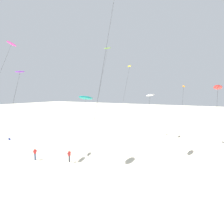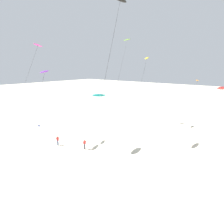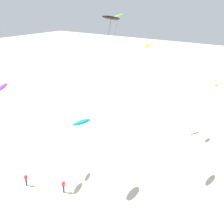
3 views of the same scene
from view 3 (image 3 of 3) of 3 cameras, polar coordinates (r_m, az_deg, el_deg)
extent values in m
plane|color=beige|center=(38.15, -12.19, -15.81)|extent=(260.00, 260.00, 0.00)
ellipsoid|color=#8CD833|center=(51.82, 1.21, 17.55)|extent=(1.03, 2.29, 0.70)
cylinder|color=#262626|center=(50.14, -1.19, 6.11)|extent=(0.56, 7.74, 19.38)
ellipsoid|color=teal|center=(35.57, -5.71, -1.89)|extent=(1.28, 3.35, 0.91)
cylinder|color=#262626|center=(36.27, -7.31, -9.41)|extent=(0.29, 3.80, 8.62)
ellipsoid|color=white|center=(38.56, 9.77, 0.22)|extent=(0.81, 3.18, 0.55)
cylinder|color=#262626|center=(39.08, 8.42, -6.81)|extent=(0.25, 3.23, 8.97)
ellipsoid|color=orange|center=(45.79, 18.92, 4.75)|extent=(0.74, 2.01, 0.46)
cylinder|color=#262626|center=(45.71, 17.53, -2.24)|extent=(0.30, 3.89, 10.58)
ellipsoid|color=purple|center=(37.99, -19.89, 4.33)|extent=(1.84, 2.66, 0.56)
ellipsoid|color=yellow|center=(49.12, 6.55, 12.10)|extent=(1.08, 2.17, 0.74)
cylinder|color=#262626|center=(47.96, 4.38, 2.61)|extent=(0.50, 6.78, 14.98)
ellipsoid|color=black|center=(25.44, -0.16, 17.17)|extent=(0.96, 1.89, 0.67)
cylinder|color=#262626|center=(25.58, -4.43, -7.49)|extent=(0.51, 7.04, 20.78)
cylinder|color=#33333D|center=(38.82, -9.01, -14.03)|extent=(0.22, 0.22, 0.88)
cube|color=red|center=(38.41, -9.07, -13.14)|extent=(0.31, 0.39, 0.58)
sphere|color=beige|center=(38.19, -9.10, -12.64)|extent=(0.20, 0.20, 0.20)
cylinder|color=red|center=(38.32, -9.38, -13.17)|extent=(0.50, 0.27, 0.39)
cylinder|color=red|center=(38.45, -8.76, -12.99)|extent=(0.50, 0.27, 0.39)
cylinder|color=navy|center=(41.00, -15.70, -12.54)|extent=(0.22, 0.22, 0.88)
cube|color=red|center=(40.62, -15.80, -11.68)|extent=(0.33, 0.39, 0.58)
sphere|color=beige|center=(40.41, -15.85, -11.20)|extent=(0.20, 0.20, 0.20)
cylinder|color=red|center=(40.56, -16.11, -11.68)|extent=(0.49, 0.31, 0.39)
cylinder|color=red|center=(40.62, -15.50, -11.56)|extent=(0.49, 0.31, 0.39)
camera|label=1|loc=(13.38, -22.40, -56.19)|focal=34.08mm
camera|label=2|loc=(9.09, 12.18, -74.43)|focal=33.79mm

